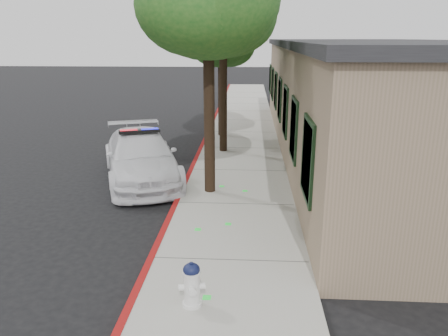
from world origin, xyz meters
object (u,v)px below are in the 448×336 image
police_car (141,156)px  fire_hydrant (192,284)px  street_tree_near (209,3)px  street_tree_far (222,41)px  street_tree_mid (224,14)px  clapboard_building (376,99)px

police_car → fire_hydrant: 7.29m
fire_hydrant → police_car: bearing=98.9°
street_tree_near → street_tree_far: size_ratio=1.26×
police_car → street_tree_far: bearing=50.5°
police_car → street_tree_mid: size_ratio=0.85×
police_car → street_tree_near: street_tree_near is taller
police_car → fire_hydrant: (2.51, -6.84, -0.22)m
clapboard_building → street_tree_mid: 6.46m
police_car → street_tree_near: 5.16m
fire_hydrant → street_tree_mid: size_ratio=0.12×
street_tree_mid → street_tree_far: street_tree_mid is taller
street_tree_mid → street_tree_far: (-0.25, 2.72, -0.96)m
fire_hydrant → street_tree_far: (-0.34, 12.83, 3.64)m
street_tree_mid → street_tree_near: bearing=-91.2°
clapboard_building → street_tree_mid: (-5.70, -0.43, 3.01)m
street_tree_mid → street_tree_far: bearing=95.2°
street_tree_far → fire_hydrant: bearing=-88.5°
fire_hydrant → street_tree_mid: (-0.10, 10.11, 4.60)m
street_tree_near → street_tree_mid: size_ratio=1.02×
clapboard_building → street_tree_far: size_ratio=3.90×
fire_hydrant → street_tree_near: size_ratio=0.11×
clapboard_building → street_tree_near: bearing=-138.9°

